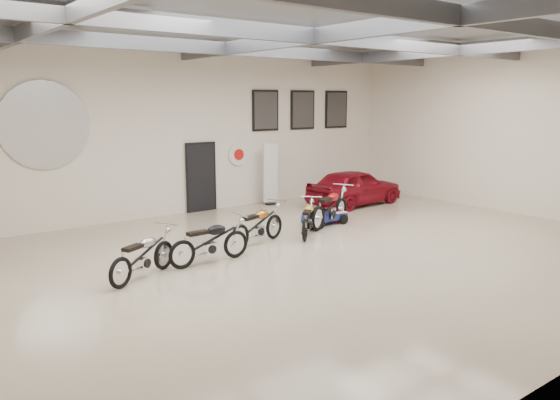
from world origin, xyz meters
TOP-DOWN VIEW (x-y plane):
  - floor at (0.00, 0.00)m, footprint 16.00×12.00m
  - ceiling at (0.00, 0.00)m, footprint 16.00×12.00m
  - back_wall at (0.00, 6.00)m, footprint 16.00×0.02m
  - right_wall at (8.00, 0.00)m, footprint 0.02×12.00m
  - ceiling_beams at (0.00, 0.00)m, footprint 15.80×11.80m
  - door at (0.50, 5.95)m, footprint 0.92×0.08m
  - logo_plaque at (-4.00, 5.95)m, footprint 2.30×0.06m
  - poster_left at (3.00, 5.96)m, footprint 1.05×0.08m
  - poster_mid at (4.60, 5.96)m, footprint 1.05×0.08m
  - poster_right at (6.20, 5.96)m, footprint 1.05×0.08m
  - oil_sign at (1.90, 5.95)m, footprint 0.72×0.10m
  - banner_stand at (2.87, 5.50)m, footprint 0.55×0.25m
  - motorcycle_silver at (-3.65, 0.81)m, footprint 1.90×1.37m
  - motorcycle_black at (-2.10, 0.91)m, footprint 1.91×0.63m
  - motorcycle_gold at (-0.41, 1.56)m, footprint 2.01×1.14m
  - motorcycle_yellow at (1.15, 1.51)m, footprint 1.67×1.60m
  - motorcycle_red at (2.35, 2.00)m, footprint 2.17×1.37m
  - go_kart at (2.47, 2.20)m, footprint 1.57×0.72m
  - vintage_car at (5.05, 3.76)m, footprint 1.65×3.64m

SIDE VIEW (x-z plane):
  - floor at x=0.00m, z-range -0.01..0.01m
  - go_kart at x=2.47m, z-range 0.00..0.57m
  - motorcycle_yellow at x=1.15m, z-range 0.00..0.92m
  - motorcycle_silver at x=-3.65m, z-range 0.00..0.96m
  - motorcycle_black at x=-2.10m, z-range 0.00..0.99m
  - motorcycle_gold at x=-0.41m, z-range 0.00..1.00m
  - motorcycle_red at x=2.35m, z-range 0.00..1.08m
  - vintage_car at x=5.05m, z-range 0.00..1.22m
  - banner_stand at x=2.87m, z-range 0.00..1.98m
  - door at x=0.50m, z-range 0.00..2.10m
  - oil_sign at x=1.90m, z-range 1.34..2.06m
  - back_wall at x=0.00m, z-range 0.00..5.00m
  - right_wall at x=8.00m, z-range 0.00..5.00m
  - logo_plaque at x=-4.00m, z-range 2.22..3.38m
  - poster_left at x=3.00m, z-range 2.42..3.78m
  - poster_mid at x=4.60m, z-range 2.42..3.78m
  - poster_right at x=6.20m, z-range 2.42..3.78m
  - ceiling_beams at x=0.00m, z-range 4.59..4.91m
  - ceiling at x=0.00m, z-range 5.00..5.00m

